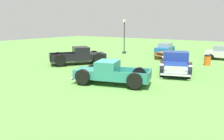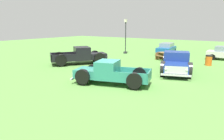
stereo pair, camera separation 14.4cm
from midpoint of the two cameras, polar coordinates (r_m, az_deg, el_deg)
ground_plane at (r=13.96m, az=0.99°, el=-3.11°), size 80.00×80.00×0.00m
pickup_truck_foreground at (r=13.33m, az=-1.11°, el=-0.77°), size 5.05×3.06×1.46m
pickup_truck_behind_left at (r=16.95m, az=16.88°, el=1.79°), size 3.54×5.69×1.64m
pickup_truck_behind_right at (r=20.33m, az=-7.59°, el=3.78°), size 4.56×5.26×1.59m
sedan_distant_b at (r=28.27m, az=14.42°, el=5.69°), size 2.03×4.12×1.33m
lamp_post_near at (r=27.19m, az=3.78°, el=9.13°), size 0.36×0.36×4.33m
picnic_table at (r=22.91m, az=14.32°, el=3.77°), size 2.25×2.09×0.78m
trash_can at (r=21.21m, az=24.47°, el=2.37°), size 0.59×0.59×0.95m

